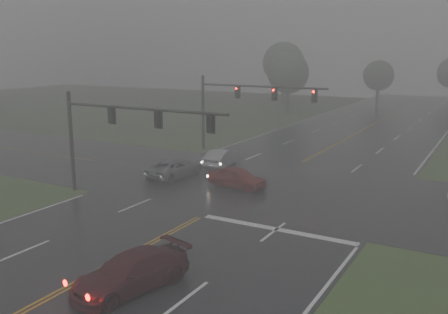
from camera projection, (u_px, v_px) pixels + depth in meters
The scene contains 12 objects.
main_road at pixel (248, 192), 32.67m from camera, with size 18.00×160.00×0.02m, color black.
cross_street at pixel (261, 185), 34.37m from camera, with size 120.00×14.00×0.02m, color black.
stop_bar at pixel (277, 230), 25.73m from camera, with size 8.50×0.50×0.01m, color white.
sedan_maroon at pixel (132, 290), 19.30m from camera, with size 1.99×4.90×1.42m, color #3E0B11.
sedan_red at pixel (237, 188), 33.61m from camera, with size 1.63×4.06×1.38m, color maroon.
sedan_silver at pixel (222, 167), 39.69m from camera, with size 1.50×4.31×1.42m, color #96989D.
car_grey at pixel (175, 177), 36.41m from camera, with size 2.21×4.79×1.33m, color slate.
signal_gantry_near at pixel (113, 126), 30.36m from camera, with size 11.82×0.28×6.51m.
signal_gantry_far at pixel (238, 100), 44.12m from camera, with size 11.97×0.35×6.84m.
tree_nw_a at pixel (288, 73), 72.55m from camera, with size 6.03×6.03×8.86m.
tree_n_mid at pixel (379, 76), 83.54m from camera, with size 5.10×5.10×7.49m.
tree_nw_b at pixel (283, 63), 85.61m from camera, with size 7.18×7.18×10.54m.
Camera 1 is at (14.12, -8.16, 9.07)m, focal length 40.00 mm.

